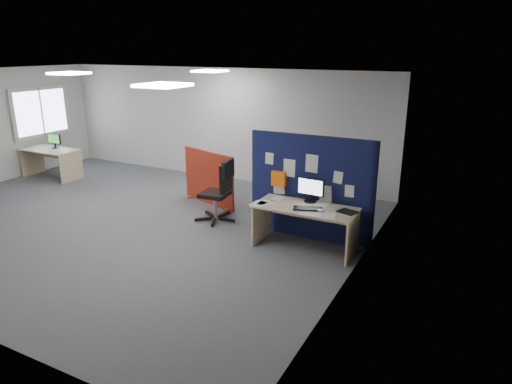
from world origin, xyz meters
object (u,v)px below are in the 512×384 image
at_px(red_divider, 209,178).
at_px(office_chair, 220,187).
at_px(navy_divider, 310,188).
at_px(second_desk, 52,156).
at_px(monitor_second, 54,140).
at_px(main_desk, 306,216).
at_px(monitor_main, 311,189).

height_order(red_divider, office_chair, office_chair).
height_order(navy_divider, office_chair, navy_divider).
height_order(second_desk, monitor_second, monitor_second).
height_order(main_desk, office_chair, office_chair).
bearing_deg(main_desk, navy_divider, 105.32).
xyz_separation_m(monitor_main, monitor_second, (-7.22, 1.00, -0.03)).
bearing_deg(monitor_main, second_desk, 176.97).
height_order(second_desk, office_chair, office_chair).
distance_m(red_divider, second_desk, 4.65).
relative_size(main_desk, office_chair, 1.40).
distance_m(navy_divider, monitor_second, 7.18).
height_order(red_divider, monitor_second, red_divider).
distance_m(main_desk, second_desk, 7.34).
bearing_deg(monitor_main, red_divider, 163.99).
relative_size(main_desk, second_desk, 1.11).
xyz_separation_m(navy_divider, red_divider, (-2.50, 0.74, -0.34)).
xyz_separation_m(navy_divider, main_desk, (0.11, -0.42, -0.34)).
distance_m(navy_divider, red_divider, 2.63).
relative_size(second_desk, monitor_second, 3.71).
xyz_separation_m(main_desk, office_chair, (-1.87, 0.41, 0.11)).
xyz_separation_m(monitor_main, office_chair, (-1.85, 0.19, -0.29)).
xyz_separation_m(monitor_main, red_divider, (-2.59, 0.93, -0.40)).
bearing_deg(monitor_main, monitor_second, 175.92).
relative_size(red_divider, office_chair, 1.23).
bearing_deg(monitor_second, second_desk, -98.83).
distance_m(monitor_main, red_divider, 2.78).
relative_size(navy_divider, main_desk, 1.33).
relative_size(red_divider, monitor_second, 3.66).
bearing_deg(second_desk, monitor_second, 85.25).
xyz_separation_m(main_desk, red_divider, (-2.61, 1.16, -0.00)).
bearing_deg(main_desk, office_chair, 167.63).
bearing_deg(office_chair, red_divider, 129.53).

